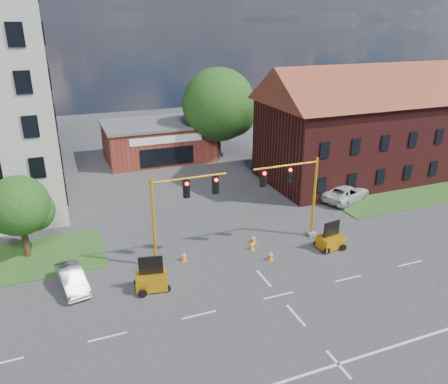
{
  "coord_description": "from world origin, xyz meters",
  "views": [
    {
      "loc": [
        -11.07,
        -19.19,
        15.3
      ],
      "look_at": [
        0.43,
        10.0,
        2.9
      ],
      "focal_mm": 35.0,
      "sensor_mm": 36.0,
      "label": 1
    }
  ],
  "objects_px": {
    "trailer_west": "(152,280)",
    "pickup_white": "(346,193)",
    "trailer_east": "(330,240)",
    "signal_mast_west": "(178,208)",
    "signal_mast_east": "(295,190)"
  },
  "relations": [
    {
      "from": "trailer_west",
      "to": "pickup_white",
      "type": "distance_m",
      "value": 20.87
    },
    {
      "from": "trailer_west",
      "to": "trailer_east",
      "type": "bearing_deg",
      "value": 13.84
    },
    {
      "from": "signal_mast_west",
      "to": "pickup_white",
      "type": "xyz_separation_m",
      "value": [
        17.02,
        4.84,
        -3.2
      ]
    },
    {
      "from": "signal_mast_east",
      "to": "pickup_white",
      "type": "distance_m",
      "value": 10.13
    },
    {
      "from": "signal_mast_east",
      "to": "trailer_east",
      "type": "distance_m",
      "value": 4.36
    },
    {
      "from": "signal_mast_west",
      "to": "signal_mast_east",
      "type": "xyz_separation_m",
      "value": [
        8.71,
        0.0,
        0.0
      ]
    },
    {
      "from": "signal_mast_east",
      "to": "trailer_west",
      "type": "xyz_separation_m",
      "value": [
        -11.21,
        -2.56,
        -3.25
      ]
    },
    {
      "from": "signal_mast_west",
      "to": "trailer_west",
      "type": "distance_m",
      "value": 4.84
    },
    {
      "from": "pickup_white",
      "to": "signal_mast_east",
      "type": "bearing_deg",
      "value": 97.41
    },
    {
      "from": "trailer_east",
      "to": "pickup_white",
      "type": "bearing_deg",
      "value": 38.88
    },
    {
      "from": "signal_mast_west",
      "to": "trailer_east",
      "type": "height_order",
      "value": "signal_mast_west"
    },
    {
      "from": "signal_mast_west",
      "to": "signal_mast_east",
      "type": "bearing_deg",
      "value": 0.0
    },
    {
      "from": "signal_mast_east",
      "to": "signal_mast_west",
      "type": "bearing_deg",
      "value": 180.0
    },
    {
      "from": "trailer_east",
      "to": "pickup_white",
      "type": "distance_m",
      "value": 9.58
    },
    {
      "from": "trailer_west",
      "to": "trailer_east",
      "type": "relative_size",
      "value": 1.06
    }
  ]
}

